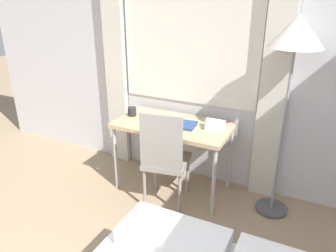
{
  "coord_description": "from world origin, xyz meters",
  "views": [
    {
      "loc": [
        1.13,
        -0.23,
        1.95
      ],
      "look_at": [
        0.02,
        2.04,
        0.88
      ],
      "focal_mm": 35.0,
      "sensor_mm": 36.0,
      "label": 1
    }
  ],
  "objects_px": {
    "standing_lamp": "(295,44)",
    "telephone": "(215,125)",
    "desk_chair": "(164,155)",
    "desk": "(173,129)",
    "book": "(181,124)",
    "mug": "(132,112)"
  },
  "relations": [
    {
      "from": "standing_lamp",
      "to": "telephone",
      "type": "xyz_separation_m",
      "value": [
        -0.59,
        -0.01,
        -0.78
      ]
    },
    {
      "from": "desk_chair",
      "to": "standing_lamp",
      "type": "bearing_deg",
      "value": 10.6
    },
    {
      "from": "standing_lamp",
      "to": "mug",
      "type": "height_order",
      "value": "standing_lamp"
    },
    {
      "from": "desk_chair",
      "to": "mug",
      "type": "bearing_deg",
      "value": 139.19
    },
    {
      "from": "telephone",
      "to": "desk",
      "type": "bearing_deg",
      "value": -172.76
    },
    {
      "from": "telephone",
      "to": "book",
      "type": "relative_size",
      "value": 0.6
    },
    {
      "from": "book",
      "to": "mug",
      "type": "xyz_separation_m",
      "value": [
        -0.56,
        0.02,
        0.03
      ]
    },
    {
      "from": "desk",
      "to": "telephone",
      "type": "xyz_separation_m",
      "value": [
        0.41,
        0.05,
        0.1
      ]
    },
    {
      "from": "desk_chair",
      "to": "mug",
      "type": "relative_size",
      "value": 10.95
    },
    {
      "from": "desk",
      "to": "mug",
      "type": "relative_size",
      "value": 12.68
    },
    {
      "from": "desk",
      "to": "standing_lamp",
      "type": "bearing_deg",
      "value": 3.78
    },
    {
      "from": "desk_chair",
      "to": "telephone",
      "type": "height_order",
      "value": "desk_chair"
    },
    {
      "from": "desk",
      "to": "desk_chair",
      "type": "xyz_separation_m",
      "value": [
        0.06,
        -0.3,
        -0.13
      ]
    },
    {
      "from": "desk",
      "to": "desk_chair",
      "type": "bearing_deg",
      "value": -79.54
    },
    {
      "from": "standing_lamp",
      "to": "book",
      "type": "distance_m",
      "value": 1.22
    },
    {
      "from": "desk",
      "to": "standing_lamp",
      "type": "xyz_separation_m",
      "value": [
        1.01,
        0.07,
        0.88
      ]
    },
    {
      "from": "desk",
      "to": "mug",
      "type": "xyz_separation_m",
      "value": [
        -0.47,
        0.01,
        0.11
      ]
    },
    {
      "from": "telephone",
      "to": "mug",
      "type": "height_order",
      "value": "telephone"
    },
    {
      "from": "desk",
      "to": "standing_lamp",
      "type": "distance_m",
      "value": 1.34
    },
    {
      "from": "desk",
      "to": "book",
      "type": "distance_m",
      "value": 0.12
    },
    {
      "from": "desk_chair",
      "to": "telephone",
      "type": "relative_size",
      "value": 5.37
    },
    {
      "from": "desk",
      "to": "desk_chair",
      "type": "distance_m",
      "value": 0.33
    }
  ]
}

